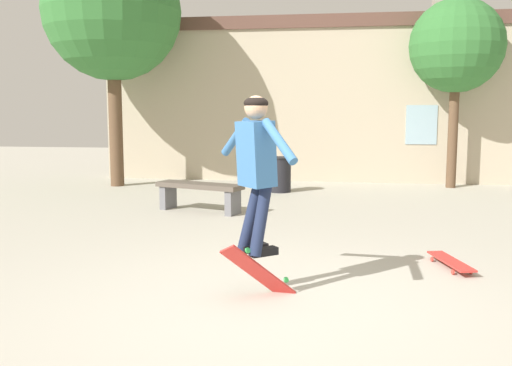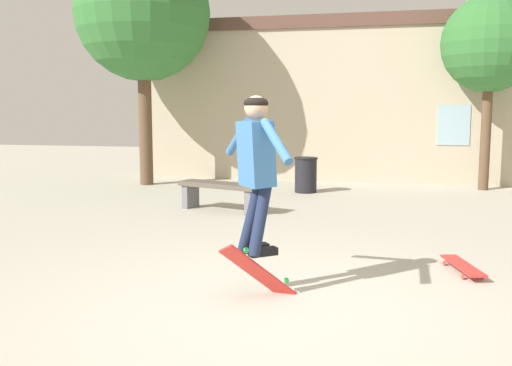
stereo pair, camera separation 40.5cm
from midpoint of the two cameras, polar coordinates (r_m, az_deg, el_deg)
The scene contains 9 objects.
ground_plane at distance 5.12m, azimuth 0.04°, elevation -12.06°, with size 40.00×40.00×0.00m, color #B2AD9E.
building_backdrop at distance 13.80m, azimuth 5.89°, elevation 8.66°, with size 11.16×0.52×5.19m.
tree_right at distance 13.23m, azimuth 18.58°, elevation 12.80°, with size 2.01×2.01×4.09m.
tree_left at distance 13.40m, azimuth -15.06°, elevation 16.15°, with size 3.00×3.00×5.34m.
park_bench at distance 9.64m, azimuth -6.88°, elevation -0.83°, with size 1.59×0.88×0.48m.
trash_bin at distance 11.89m, azimuth 1.45°, elevation 0.95°, with size 0.49×0.49×0.73m.
skater at distance 5.11m, azimuth -2.26°, elevation 2.22°, with size 0.85×1.00×1.44m.
skateboard_flipping at distance 5.25m, azimuth -1.96°, elevation -8.95°, with size 0.66×0.48×0.62m.
skateboard_resting at distance 6.52m, azimuth 17.23°, elevation -7.51°, with size 0.39×0.86×0.08m.
Camera 1 is at (0.53, -4.82, 1.70)m, focal length 40.00 mm.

